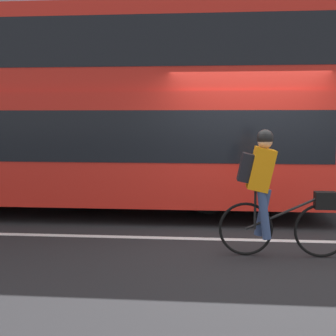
# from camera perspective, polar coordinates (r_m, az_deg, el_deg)

# --- Properties ---
(ground_plane) EXTENTS (80.00, 80.00, 0.00)m
(ground_plane) POSITION_cam_1_polar(r_m,az_deg,el_deg) (7.06, 9.97, -8.56)
(ground_plane) COLOR #232326
(road_center_line) EXTENTS (50.00, 0.14, 0.01)m
(road_center_line) POSITION_cam_1_polar(r_m,az_deg,el_deg) (7.02, 10.00, -8.62)
(road_center_line) COLOR silver
(road_center_line) RESTS_ON ground_plane
(sidewalk_curb) EXTENTS (60.00, 2.40, 0.16)m
(sidewalk_curb) POSITION_cam_1_polar(r_m,az_deg,el_deg) (12.03, 8.02, -2.01)
(sidewalk_curb) COLOR gray
(sidewalk_curb) RESTS_ON ground_plane
(building_facade) EXTENTS (60.00, 0.30, 7.34)m
(building_facade) POSITION_cam_1_polar(r_m,az_deg,el_deg) (13.39, 7.98, 14.24)
(building_facade) COLOR #9E9EA3
(building_facade) RESTS_ON ground_plane
(bus) EXTENTS (11.60, 2.60, 3.64)m
(bus) POSITION_cam_1_polar(r_m,az_deg,el_deg) (9.44, -17.58, 7.37)
(bus) COLOR black
(bus) RESTS_ON ground_plane
(cyclist_on_bike) EXTENTS (1.66, 0.32, 1.64)m
(cyclist_on_bike) POSITION_cam_1_polar(r_m,az_deg,el_deg) (6.11, 12.40, -2.48)
(cyclist_on_bike) COLOR black
(cyclist_on_bike) RESTS_ON ground_plane
(trash_bin) EXTENTS (0.52, 0.52, 1.04)m
(trash_bin) POSITION_cam_1_polar(r_m,az_deg,el_deg) (12.12, -7.44, 0.91)
(trash_bin) COLOR #262628
(trash_bin) RESTS_ON sidewalk_curb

